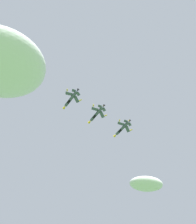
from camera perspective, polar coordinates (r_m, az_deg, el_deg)
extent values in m
ellipsoid|color=white|center=(318.39, 10.73, -15.54)|extent=(40.33, 24.53, 11.21)
cylinder|color=#4C5666|center=(147.01, -6.03, 3.02)|extent=(6.96, 11.47, 1.70)
cube|color=#232833|center=(146.60, -6.08, 2.94)|extent=(5.90, 9.66, 0.71)
cone|color=yellow|center=(150.58, -7.48, 1.12)|extent=(2.48, 2.85, 1.56)
cone|color=black|center=(143.88, -4.59, 4.88)|extent=(1.94, 2.04, 1.36)
ellipsoid|color=#192333|center=(148.85, -6.50, 2.41)|extent=(2.62, 3.45, 1.32)
cube|color=black|center=(147.36, -6.56, 2.31)|extent=(2.12, 2.53, 1.06)
cube|color=#4C5666|center=(146.07, -6.50, 4.08)|extent=(4.17, 1.98, 1.13)
cube|color=yellow|center=(145.55, -6.93, 4.89)|extent=(0.63, 1.61, 0.36)
cube|color=#4C5666|center=(146.20, -4.86, 2.86)|extent=(3.93, 4.48, 1.13)
cube|color=yellow|center=(145.78, -3.96, 2.67)|extent=(1.65, 1.41, 0.36)
cube|color=#4C5666|center=(144.59, -5.43, 4.78)|extent=(2.32, 1.88, 0.64)
cube|color=#4C5666|center=(144.67, -4.46, 4.06)|extent=(2.71, 2.76, 0.64)
cube|color=yellow|center=(146.37, -4.83, 4.60)|extent=(1.87, 2.67, 2.58)
cylinder|color=#4C5666|center=(151.65, -0.27, -0.37)|extent=(6.96, 11.47, 1.70)
cube|color=#232833|center=(151.23, -0.31, -0.45)|extent=(5.91, 9.66, 0.79)
cone|color=yellow|center=(155.11, -1.81, -2.13)|extent=(2.48, 2.85, 1.56)
cone|color=black|center=(148.62, 1.24, 1.36)|extent=(1.94, 2.04, 1.36)
ellipsoid|color=#192333|center=(153.45, -0.79, -0.93)|extent=(2.67, 3.47, 1.37)
cube|color=black|center=(151.96, -0.82, -1.04)|extent=(2.15, 2.55, 1.12)
cube|color=#4C5666|center=(150.58, -0.67, 0.67)|extent=(4.12, 1.97, 1.38)
cube|color=yellow|center=(149.94, -1.05, 1.45)|extent=(0.63, 1.61, 0.39)
cube|color=#4C5666|center=(151.02, 0.87, -0.57)|extent=(3.90, 4.44, 1.38)
cube|color=yellow|center=(150.74, 1.74, -0.79)|extent=(1.65, 1.41, 0.39)
cube|color=#4C5666|center=(149.22, 0.41, 1.29)|extent=(2.29, 1.88, 0.78)
cube|color=#4C5666|center=(149.48, 1.32, 0.56)|extent=(2.70, 2.74, 0.78)
cube|color=yellow|center=(151.09, 0.95, 1.12)|extent=(2.01, 2.74, 2.55)
cylinder|color=#4C5666|center=(160.05, 5.50, -3.60)|extent=(6.96, 11.47, 1.70)
cube|color=#232833|center=(159.64, 5.47, -3.67)|extent=(5.90, 9.66, 0.82)
cone|color=yellow|center=(163.33, 3.92, -5.21)|extent=(2.48, 2.85, 1.56)
cone|color=black|center=(157.18, 7.04, -2.02)|extent=(1.94, 2.04, 1.36)
ellipsoid|color=#192333|center=(161.79, 4.95, -4.10)|extent=(2.68, 3.48, 1.38)
cube|color=black|center=(160.31, 4.97, -4.22)|extent=(2.16, 2.55, 1.14)
cube|color=#4C5666|center=(158.78, 5.16, -2.63)|extent=(4.09, 1.97, 1.48)
cube|color=yellow|center=(157.97, 4.84, -1.89)|extent=(0.64, 1.61, 0.40)
cube|color=#4C5666|center=(159.70, 6.60, -3.80)|extent=(3.89, 4.41, 1.48)
cube|color=yellow|center=(159.64, 7.42, -4.01)|extent=(1.65, 1.41, 0.40)
cube|color=#4C5666|center=(157.60, 6.24, -2.06)|extent=(2.28, 1.88, 0.83)
cube|color=#4C5666|center=(158.14, 7.08, -2.75)|extent=(2.69, 2.73, 0.83)
cube|color=yellow|center=(159.60, 6.68, -2.20)|extent=(2.06, 2.76, 2.54)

